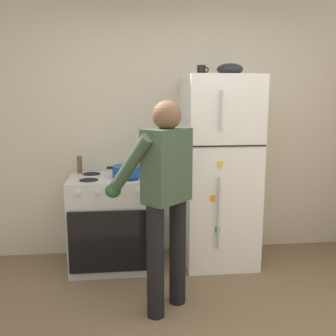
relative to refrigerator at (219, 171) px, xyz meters
name	(u,v)px	position (x,y,z in m)	size (l,w,h in m)	color
kitchen_wall_back	(166,124)	(-0.48, 0.38, 0.44)	(6.00, 0.10, 2.70)	beige
refrigerator	(219,171)	(0.00, 0.00, 0.00)	(0.68, 0.72, 1.82)	white
stove_range	(111,222)	(-1.05, -0.01, -0.47)	(0.76, 0.67, 0.89)	silver
person_cook	(163,189)	(-0.63, -0.84, 0.04)	(0.66, 0.69, 1.60)	black
red_pot	(127,171)	(-0.89, -0.05, 0.03)	(0.37, 0.27, 0.10)	#19479E
coffee_mug	(202,70)	(-0.18, 0.05, 0.96)	(0.11, 0.08, 0.10)	black
pepper_mill	(80,164)	(-1.35, 0.20, 0.06)	(0.05, 0.05, 0.17)	brown
mixing_bowl	(230,69)	(0.08, 0.00, 0.97)	(0.25, 0.25, 0.11)	black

